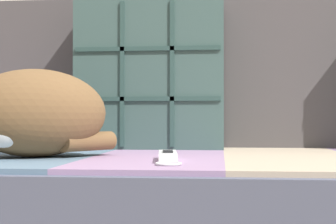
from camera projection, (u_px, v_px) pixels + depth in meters
name	position (u px, v px, depth m)	size (l,w,h in m)	color
sofa_backrest	(223.00, 73.00, 1.60)	(1.84, 0.14, 0.45)	#474242
throw_pillow_quilted	(150.00, 76.00, 1.48)	(0.42, 0.14, 0.42)	#38514C
sleeping_cat	(30.00, 116.00, 1.13)	(0.37, 0.33, 0.19)	brown
game_remote_far	(168.00, 157.00, 1.02)	(0.06, 0.20, 0.02)	white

